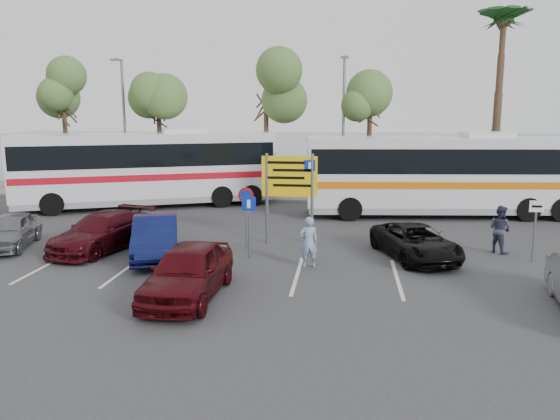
# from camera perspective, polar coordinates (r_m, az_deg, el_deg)

# --- Properties ---
(ground) EXTENTS (120.00, 120.00, 0.00)m
(ground) POSITION_cam_1_polar(r_m,az_deg,el_deg) (19.07, -3.04, -5.70)
(ground) COLOR #323234
(ground) RESTS_ON ground
(kerb_strip) EXTENTS (44.00, 2.40, 0.15)m
(kerb_strip) POSITION_cam_1_polar(r_m,az_deg,el_deg) (32.61, 1.19, 1.30)
(kerb_strip) COLOR gray
(kerb_strip) RESTS_ON ground
(seawall) EXTENTS (48.00, 0.80, 0.60)m
(seawall) POSITION_cam_1_polar(r_m,az_deg,el_deg) (34.54, 1.52, 2.21)
(seawall) COLOR tan
(seawall) RESTS_ON ground
(sea) EXTENTS (140.00, 140.00, 0.00)m
(sea) POSITION_cam_1_polar(r_m,az_deg,el_deg) (78.27, 4.57, 6.67)
(sea) COLOR #405367
(sea) RESTS_ON ground
(tree_far_left) EXTENTS (3.20, 3.20, 7.60)m
(tree_far_left) POSITION_cam_1_polar(r_m,az_deg,el_deg) (36.36, -21.78, 11.42)
(tree_far_left) COLOR #382619
(tree_far_left) RESTS_ON kerb_strip
(tree_left) EXTENTS (3.20, 3.20, 7.20)m
(tree_left) POSITION_cam_1_polar(r_m,az_deg,el_deg) (33.92, -12.62, 11.47)
(tree_left) COLOR #382619
(tree_left) RESTS_ON kerb_strip
(tree_mid) EXTENTS (3.20, 3.20, 8.00)m
(tree_mid) POSITION_cam_1_polar(r_m,az_deg,el_deg) (32.39, -1.48, 12.92)
(tree_mid) COLOR #382619
(tree_mid) RESTS_ON kerb_strip
(tree_right) EXTENTS (3.20, 3.20, 7.40)m
(tree_right) POSITION_cam_1_polar(r_m,az_deg,el_deg) (32.06, 9.44, 11.94)
(tree_right) COLOR #382619
(tree_right) RESTS_ON kerb_strip
(palm_tree) EXTENTS (4.80, 4.80, 11.20)m
(palm_tree) POSITION_cam_1_polar(r_m,az_deg,el_deg) (33.39, 22.34, 17.63)
(palm_tree) COLOR #382619
(palm_tree) RESTS_ON kerb_strip
(street_lamp_left) EXTENTS (0.45, 1.15, 8.01)m
(street_lamp_left) POSITION_cam_1_polar(r_m,az_deg,el_deg) (34.19, -16.00, 8.95)
(street_lamp_left) COLOR slate
(street_lamp_left) RESTS_ON kerb_strip
(street_lamp_right) EXTENTS (0.45, 1.15, 8.01)m
(street_lamp_right) POSITION_cam_1_polar(r_m,az_deg,el_deg) (31.55, 6.63, 9.18)
(street_lamp_right) COLOR slate
(street_lamp_right) RESTS_ON kerb_strip
(direction_sign) EXTENTS (2.20, 0.12, 3.60)m
(direction_sign) POSITION_cam_1_polar(r_m,az_deg,el_deg) (21.53, 1.00, 2.82)
(direction_sign) COLOR slate
(direction_sign) RESTS_ON ground
(sign_no_stop) EXTENTS (0.60, 0.08, 2.35)m
(sign_no_stop) POSITION_cam_1_polar(r_m,az_deg,el_deg) (21.09, -3.57, 0.29)
(sign_no_stop) COLOR slate
(sign_no_stop) RESTS_ON ground
(sign_parking) EXTENTS (0.50, 0.07, 2.25)m
(sign_parking) POSITION_cam_1_polar(r_m,az_deg,el_deg) (19.50, -3.26, -0.88)
(sign_parking) COLOR slate
(sign_parking) RESTS_ON ground
(sign_taxi) EXTENTS (0.50, 0.07, 2.20)m
(sign_taxi) POSITION_cam_1_polar(r_m,az_deg,el_deg) (20.97, 25.13, -1.20)
(sign_taxi) COLOR slate
(sign_taxi) RESTS_ON ground
(lane_markings) EXTENTS (12.02, 4.20, 0.01)m
(lane_markings) POSITION_cam_1_polar(r_m,az_deg,el_deg) (18.36, -7.11, -6.40)
(lane_markings) COLOR silver
(lane_markings) RESTS_ON ground
(coach_bus_left) EXTENTS (13.75, 7.99, 4.27)m
(coach_bus_left) POSITION_cam_1_polar(r_m,az_deg,el_deg) (30.66, -13.68, 4.00)
(coach_bus_left) COLOR silver
(coach_bus_left) RESTS_ON ground
(coach_bus_right) EXTENTS (13.70, 4.24, 4.20)m
(coach_bus_right) POSITION_cam_1_polar(r_m,az_deg,el_deg) (28.35, 16.63, 3.28)
(coach_bus_right) COLOR silver
(coach_bus_right) RESTS_ON ground
(car_silver_a) EXTENTS (2.50, 4.17, 1.33)m
(car_silver_a) POSITION_cam_1_polar(r_m,az_deg,el_deg) (23.63, -26.38, -1.94)
(car_silver_a) COLOR slate
(car_silver_a) RESTS_ON ground
(car_blue) EXTENTS (2.87, 4.76, 1.48)m
(car_blue) POSITION_cam_1_polar(r_m,az_deg,el_deg) (20.28, -12.88, -2.79)
(car_blue) COLOR #0F1649
(car_blue) RESTS_ON ground
(car_maroon) EXTENTS (3.10, 5.16, 1.40)m
(car_maroon) POSITION_cam_1_polar(r_m,az_deg,el_deg) (21.90, -18.12, -2.18)
(car_maroon) COLOR #430B13
(car_maroon) RESTS_ON ground
(car_red) EXTENTS (1.97, 4.62, 1.56)m
(car_red) POSITION_cam_1_polar(r_m,az_deg,el_deg) (15.84, -9.56, -6.31)
(car_red) COLOR #4B0A11
(car_red) RESTS_ON ground
(suv_black) EXTENTS (3.35, 4.83, 1.23)m
(suv_black) POSITION_cam_1_polar(r_m,az_deg,el_deg) (20.25, 13.98, -3.24)
(suv_black) COLOR black
(suv_black) RESTS_ON ground
(pedestrian_near) EXTENTS (0.72, 0.55, 1.76)m
(pedestrian_near) POSITION_cam_1_polar(r_m,az_deg,el_deg) (18.52, 3.01, -3.37)
(pedestrian_near) COLOR #7F93B9
(pedestrian_near) RESTS_ON ground
(pedestrian_far) EXTENTS (1.07, 1.10, 1.79)m
(pedestrian_far) POSITION_cam_1_polar(r_m,az_deg,el_deg) (21.97, 21.98, -1.87)
(pedestrian_far) COLOR #33354D
(pedestrian_far) RESTS_ON ground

